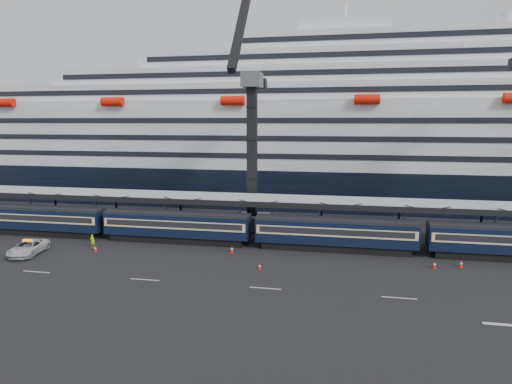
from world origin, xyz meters
TOP-DOWN VIEW (x-y plane):
  - ground at (0.00, 0.00)m, footprint 260.00×260.00m
  - train at (-4.65, 10.00)m, footprint 133.05×3.00m
  - canopy at (0.00, 14.00)m, footprint 130.00×6.25m
  - cruise_ship at (-1.08, 45.99)m, footprint 214.09×28.84m
  - crane_dark_near at (-20.00, 18.59)m, footprint 4.50×17.75m
  - pickup_truck at (-43.00, 1.31)m, footprint 3.62×6.27m
  - worker at (-37.25, 5.46)m, footprint 0.62×0.42m
  - traffic_cone_a at (-36.01, 3.99)m, footprint 0.37×0.37m
  - traffic_cone_b at (-19.92, 6.73)m, footprint 0.43×0.43m
  - traffic_cone_c at (-15.54, 1.30)m, footprint 0.34×0.34m
  - traffic_cone_d at (2.56, 5.28)m, footprint 0.41×0.41m
  - traffic_cone_e at (5.37, 6.11)m, footprint 0.42×0.42m

SIDE VIEW (x-z plane):
  - ground at x=0.00m, z-range 0.00..0.00m
  - traffic_cone_c at x=-15.54m, z-range 0.00..0.68m
  - traffic_cone_a at x=-36.01m, z-range 0.00..0.73m
  - traffic_cone_d at x=2.56m, z-range -0.01..0.82m
  - traffic_cone_e at x=5.37m, z-range -0.01..0.83m
  - traffic_cone_b at x=-19.92m, z-range -0.01..0.85m
  - pickup_truck at x=-43.00m, z-range 0.00..1.65m
  - worker at x=-37.25m, z-range 0.00..1.65m
  - train at x=-4.65m, z-range 0.18..4.23m
  - canopy at x=0.00m, z-range 2.49..8.01m
  - crane_dark_near at x=-20.00m, z-range -5.61..29.47m
  - cruise_ship at x=-1.08m, z-range -4.66..29.34m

